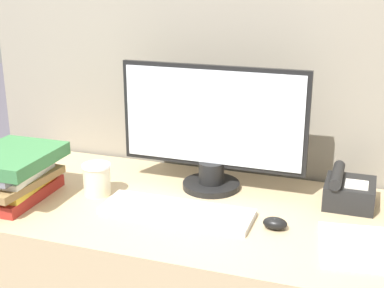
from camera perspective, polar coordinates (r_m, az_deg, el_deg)
cubicle_panel_rear at (r=1.97m, az=2.57°, el=1.52°), size 1.80×0.04×1.78m
monitor at (r=1.74m, az=2.15°, el=1.46°), size 0.62×0.19×0.42m
keyboard at (r=1.61m, az=-1.64°, el=-7.25°), size 0.46×0.15×0.02m
mouse at (r=1.55m, az=8.85°, el=-8.36°), size 0.07×0.05×0.03m
coffee_cup at (r=1.77m, az=-10.11°, el=-3.72°), size 0.09×0.09×0.10m
book_stack at (r=1.79m, az=-18.62°, el=-3.07°), size 0.25×0.31×0.16m
desk_telephone at (r=1.74m, az=16.33°, el=-4.85°), size 0.15×0.18×0.11m
paper_pile at (r=1.50m, az=17.61°, el=-10.45°), size 0.25×0.27×0.01m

